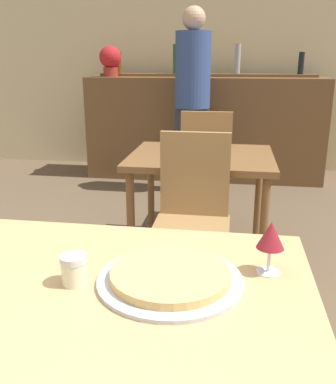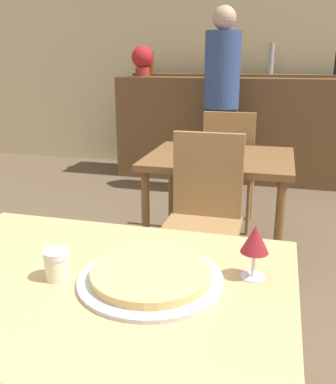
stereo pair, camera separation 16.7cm
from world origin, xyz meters
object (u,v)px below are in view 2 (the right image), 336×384
cheese_shaker (57,264)px  chair_far_side_back (229,163)px  potted_plant (142,59)px  chair_far_side_front (204,210)px  person_standing (221,96)px  pizza_tray (151,276)px  wine_glass (255,241)px

cheese_shaker → chair_far_side_back: bearing=84.4°
chair_far_side_back → potted_plant: size_ratio=2.88×
chair_far_side_front → cheese_shaker: size_ratio=11.05×
person_standing → cheese_shaker: bearing=-90.2°
pizza_tray → person_standing: (-0.25, 3.19, 0.23)m
pizza_tray → chair_far_side_back: bearing=91.1°
chair_far_side_back → cheese_shaker: (-0.22, -2.26, 0.22)m
person_standing → chair_far_side_front: bearing=-84.2°
person_standing → potted_plant: bearing=151.3°
chair_far_side_back → pizza_tray: 2.22m
pizza_tray → cheese_shaker: (-0.26, -0.05, 0.03)m
cheese_shaker → wine_glass: wine_glass is taller
chair_far_side_front → chair_far_side_back: size_ratio=1.00×
chair_far_side_back → person_standing: size_ratio=0.53×
cheese_shaker → potted_plant: 3.92m
cheese_shaker → person_standing: 3.24m
cheese_shaker → person_standing: size_ratio=0.05×
cheese_shaker → potted_plant: size_ratio=0.26×
pizza_tray → potted_plant: potted_plant is taller
pizza_tray → wine_glass: (0.28, 0.10, 0.10)m
chair_far_side_back → pizza_tray: size_ratio=2.30×
chair_far_side_back → chair_far_side_front: bearing=90.0°
cheese_shaker → wine_glass: (0.54, 0.15, 0.07)m
chair_far_side_back → cheese_shaker: chair_far_side_back is taller
chair_far_side_back → person_standing: (-0.21, 0.98, 0.43)m
cheese_shaker → person_standing: person_standing is taller
wine_glass → potted_plant: (-1.50, 3.62, 0.47)m
chair_far_side_front → person_standing: person_standing is taller
chair_far_side_back → potted_plant: potted_plant is taller
person_standing → potted_plant: (-0.97, 0.53, 0.33)m
pizza_tray → wine_glass: size_ratio=2.58×
cheese_shaker → potted_plant: potted_plant is taller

